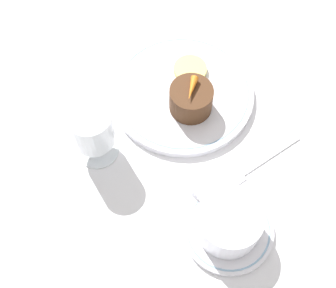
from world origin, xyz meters
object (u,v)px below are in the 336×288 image
dinner_plate (182,92)px  dessert_cake (191,99)px  fork (250,169)px  wine_glass (93,131)px  coffee_cup (229,222)px

dinner_plate → dessert_cake: bearing=153.4°
dinner_plate → fork: 0.18m
dinner_plate → wine_glass: bearing=80.7°
coffee_cup → wine_glass: 0.25m
dinner_plate → fork: size_ratio=1.47×
fork → dessert_cake: (0.15, -0.02, 0.04)m
coffee_cup → fork: coffee_cup is taller
wine_glass → fork: bearing=-145.4°
dessert_cake → fork: bearing=173.0°
dinner_plate → coffee_cup: (-0.21, 0.14, 0.03)m
dessert_cake → coffee_cup: bearing=146.0°
coffee_cup → fork: size_ratio=0.72×
dinner_plate → coffee_cup: coffee_cup is taller
dinner_plate → fork: (-0.18, 0.03, -0.01)m
fork → dessert_cake: bearing=-7.0°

